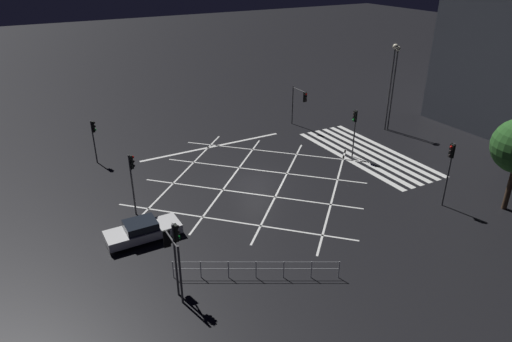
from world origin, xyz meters
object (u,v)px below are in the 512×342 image
traffic_light_nw_cross (176,245)px  traffic_light_sw_cross (450,162)px  waiting_car (143,230)px  traffic_light_ne_cross (94,133)px  street_lamp_east (395,75)px  traffic_light_median_north (132,173)px  traffic_light_median_south (354,124)px  traffic_light_se_main (300,99)px  street_lamp_west (392,71)px  traffic_light_nw_main (172,251)px

traffic_light_nw_cross → traffic_light_sw_cross: bearing=-0.7°
waiting_car → traffic_light_ne_cross: bearing=89.9°
street_lamp_east → traffic_light_nw_cross: bearing=115.8°
traffic_light_median_north → traffic_light_median_south: bearing=1.3°
traffic_light_sw_cross → street_lamp_east: street_lamp_east is taller
traffic_light_se_main → waiting_car: bearing=-58.8°
traffic_light_sw_cross → traffic_light_se_main: 17.74m
traffic_light_ne_cross → waiting_car: size_ratio=0.81×
traffic_light_nw_cross → traffic_light_se_main: 25.89m
street_lamp_east → traffic_light_se_main: bearing=57.0°
traffic_light_ne_cross → traffic_light_sw_cross: bearing=-44.7°
traffic_light_median_south → street_lamp_west: (3.56, -7.19, 2.84)m
street_lamp_west → street_lamp_east: bearing=-103.4°
traffic_light_nw_main → traffic_light_se_main: 25.69m
traffic_light_se_main → street_lamp_east: bearing=57.0°
traffic_light_median_south → street_lamp_east: bearing=-155.0°
traffic_light_nw_main → traffic_light_se_main: (17.08, -19.19, 0.42)m
traffic_light_sw_cross → street_lamp_east: 15.16m
traffic_light_nw_cross → traffic_light_median_south: size_ratio=1.01×
traffic_light_nw_main → traffic_light_se_main: bearing=-48.3°
traffic_light_ne_cross → street_lamp_west: street_lamp_west is taller
traffic_light_nw_main → street_lamp_west: (12.40, -26.22, 3.33)m
traffic_light_nw_main → waiting_car: 5.73m
street_lamp_east → street_lamp_west: (0.07, 0.29, 0.41)m
traffic_light_nw_main → traffic_light_median_south: 20.99m
traffic_light_median_south → waiting_car: size_ratio=0.92×
traffic_light_median_north → street_lamp_west: street_lamp_west is taller
traffic_light_median_south → street_lamp_west: 8.51m
traffic_light_median_north → traffic_light_ne_cross: size_ratio=1.18×
traffic_light_nw_cross → traffic_light_se_main: traffic_light_nw_cross is taller
traffic_light_se_main → traffic_light_ne_cross: bearing=-93.3°
traffic_light_median_north → traffic_light_nw_main: size_ratio=1.28×
traffic_light_sw_cross → traffic_light_ne_cross: (18.83, 19.03, -0.65)m
traffic_light_median_south → waiting_car: traffic_light_median_south is taller
traffic_light_median_south → street_lamp_east: 8.61m
traffic_light_sw_cross → waiting_car: (6.06, 19.04, -2.68)m
waiting_car → traffic_light_median_north: bearing=80.8°
traffic_light_ne_cross → traffic_light_median_south: traffic_light_median_south is taller
traffic_light_sw_cross → traffic_light_se_main: bearing=-90.6°
traffic_light_nw_cross → traffic_light_median_north: bearing=87.9°
traffic_light_ne_cross → traffic_light_nw_main: bearing=-89.9°
street_lamp_west → traffic_light_median_south: bearing=116.3°
traffic_light_median_south → waiting_car: (-3.43, 19.07, -2.38)m
traffic_light_ne_cross → street_lamp_east: 27.32m
traffic_light_sw_cross → traffic_light_nw_main: (0.65, 18.99, -0.80)m
traffic_light_median_south → traffic_light_se_main: bearing=-91.1°
traffic_light_sw_cross → traffic_light_median_north: bearing=-26.1°
traffic_light_median_north → street_lamp_east: bearing=8.5°
traffic_light_nw_cross → traffic_light_median_south: 21.06m
traffic_light_median_north → traffic_light_se_main: size_ratio=1.10×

